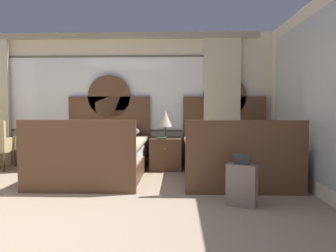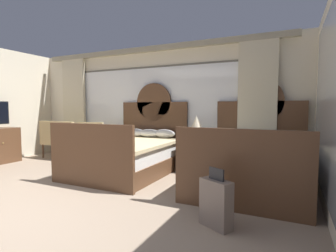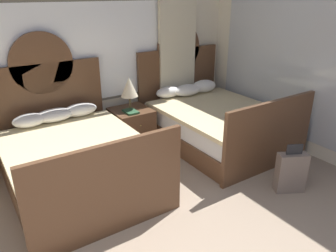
{
  "view_description": "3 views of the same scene",
  "coord_description": "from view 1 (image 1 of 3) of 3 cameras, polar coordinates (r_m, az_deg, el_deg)",
  "views": [
    {
      "loc": [
        1.49,
        -2.99,
        1.23
      ],
      "look_at": [
        1.32,
        2.06,
        0.91
      ],
      "focal_mm": 34.62,
      "sensor_mm": 36.0,
      "label": 1
    },
    {
      "loc": [
        2.96,
        -1.77,
        1.28
      ],
      "look_at": [
        0.98,
        2.43,
        0.96
      ],
      "focal_mm": 27.95,
      "sensor_mm": 36.0,
      "label": 2
    },
    {
      "loc": [
        -0.97,
        -1.19,
        2.35
      ],
      "look_at": [
        1.16,
        2.03,
        0.75
      ],
      "focal_mm": 35.09,
      "sensor_mm": 36.0,
      "label": 3
    }
  ],
  "objects": [
    {
      "name": "ground_plane",
      "position": [
        3.56,
        -24.04,
        -16.86
      ],
      "size": [
        24.0,
        24.0,
        0.0
      ],
      "primitive_type": "plane",
      "color": "gray"
    },
    {
      "name": "bed_near_window",
      "position": [
        5.79,
        -12.31,
        -4.92
      ],
      "size": [
        1.66,
        2.21,
        1.85
      ],
      "color": "brown",
      "rests_on": "ground_plane"
    },
    {
      "name": "table_lamp_on_nightstand",
      "position": [
        6.23,
        -0.44,
        1.21
      ],
      "size": [
        0.27,
        0.27,
        0.52
      ],
      "color": "brown",
      "rests_on": "nightstand_between_beds"
    },
    {
      "name": "wall_right_mirror",
      "position": [
        4.92,
        24.63,
        4.73
      ],
      "size": [
        0.08,
        4.25,
        2.7
      ],
      "color": "beige",
      "rests_on": "ground_plane"
    },
    {
      "name": "suitcase_on_floor",
      "position": [
        4.1,
        12.85,
        -10.07
      ],
      "size": [
        0.39,
        0.31,
        0.64
      ],
      "color": "#75665B",
      "rests_on": "ground_plane"
    },
    {
      "name": "bed_near_mirror",
      "position": [
        5.69,
        11.23,
        -5.03
      ],
      "size": [
        1.66,
        2.21,
        1.85
      ],
      "color": "brown",
      "rests_on": "ground_plane"
    },
    {
      "name": "armchair_by_window_left",
      "position": [
        6.63,
        -22.37,
        -2.87
      ],
      "size": [
        0.74,
        0.74,
        0.95
      ],
      "color": "tan",
      "rests_on": "ground_plane"
    },
    {
      "name": "wall_back_window",
      "position": [
        6.81,
        -10.76,
        5.08
      ],
      "size": [
        6.7,
        0.22,
        2.7
      ],
      "color": "beige",
      "rests_on": "ground_plane"
    },
    {
      "name": "nightstand_between_beds",
      "position": [
        6.28,
        -0.39,
        -4.84
      ],
      "size": [
        0.6,
        0.62,
        0.6
      ],
      "color": "brown",
      "rests_on": "ground_plane"
    },
    {
      "name": "book_on_nightstand",
      "position": [
        6.13,
        -1.04,
        -2.07
      ],
      "size": [
        0.18,
        0.26,
        0.03
      ],
      "color": "#285133",
      "rests_on": "nightstand_between_beds"
    }
  ]
}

